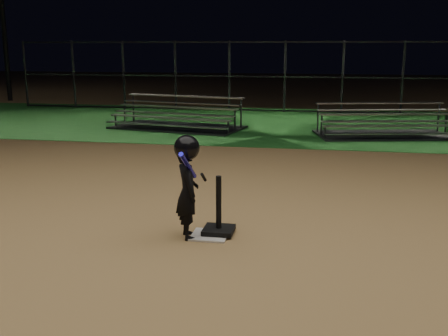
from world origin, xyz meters
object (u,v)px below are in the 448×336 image
bleacher_left (177,122)px  bleacher_right (384,130)px  home_plate (210,235)px  child_batter (187,184)px  batting_tee (219,222)px

bleacher_left → bleacher_right: bearing=7.8°
home_plate → bleacher_right: size_ratio=0.12×
home_plate → child_batter: child_batter is taller
batting_tee → bleacher_left: (-2.84, 8.43, 0.03)m
home_plate → child_batter: bearing=-162.7°
home_plate → bleacher_left: bearing=107.8°
home_plate → bleacher_left: bleacher_left is taller
home_plate → bleacher_left: (-2.74, 8.53, 0.17)m
batting_tee → bleacher_left: size_ratio=0.19×
home_plate → bleacher_right: (2.95, 8.18, 0.16)m
home_plate → bleacher_right: 8.69m
child_batter → bleacher_right: child_batter is taller
child_batter → batting_tee: bearing=-88.5°
child_batter → bleacher_left: bearing=-8.8°
bleacher_left → bleacher_right: size_ratio=1.06×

